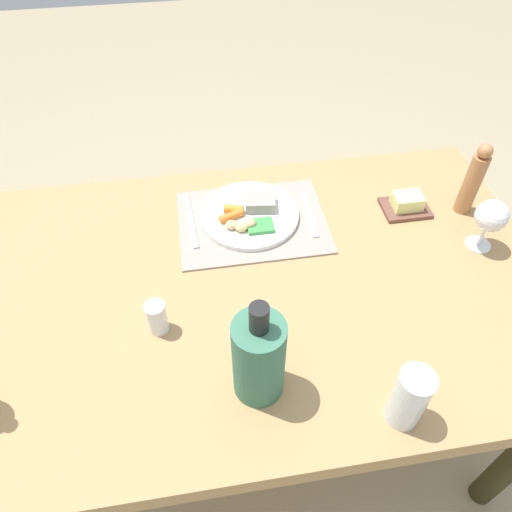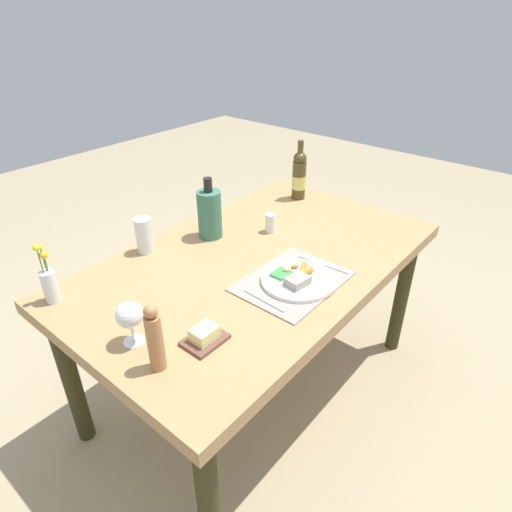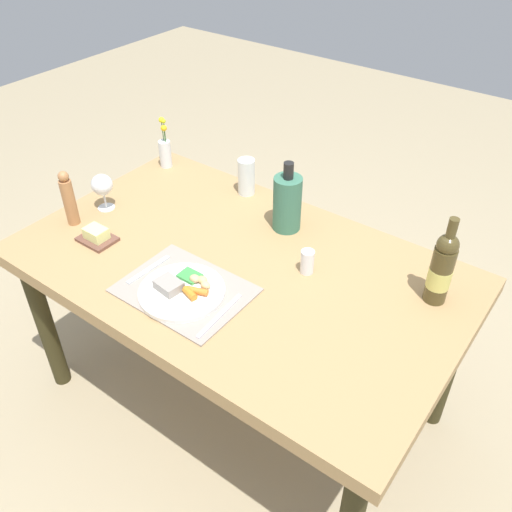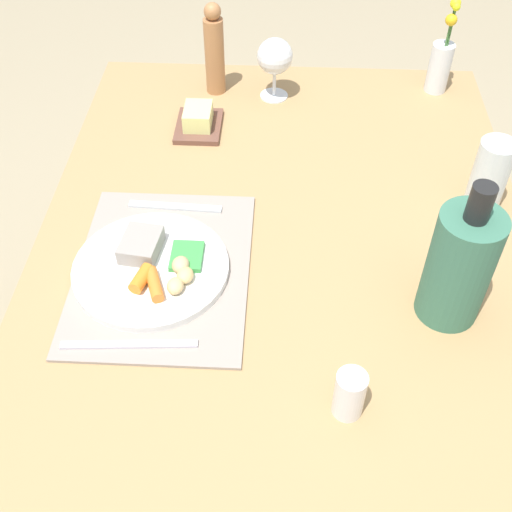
{
  "view_description": "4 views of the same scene",
  "coord_description": "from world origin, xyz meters",
  "px_view_note": "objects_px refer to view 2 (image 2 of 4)",
  "views": [
    {
      "loc": [
        0.1,
        0.75,
        1.64
      ],
      "look_at": [
        -0.03,
        -0.03,
        0.79
      ],
      "focal_mm": 33.75,
      "sensor_mm": 36.0,
      "label": 1
    },
    {
      "loc": [
        -1.16,
        -0.97,
        1.63
      ],
      "look_at": [
        -0.03,
        -0.02,
        0.76
      ],
      "focal_mm": 30.64,
      "sensor_mm": 36.0,
      "label": 2
    },
    {
      "loc": [
        0.92,
        -1.13,
        1.89
      ],
      "look_at": [
        0.08,
        -0.0,
        0.8
      ],
      "focal_mm": 38.39,
      "sensor_mm": 36.0,
      "label": 3
    },
    {
      "loc": [
        0.71,
        -0.01,
        1.57
      ],
      "look_at": [
        -0.04,
        -0.05,
        0.78
      ],
      "focal_mm": 45.02,
      "sensor_mm": 36.0,
      "label": 4
    }
  ],
  "objects_px": {
    "knife": "(324,264)",
    "salt_shaker": "(270,223)",
    "water_tumbler": "(144,237)",
    "flower_vase": "(49,283)",
    "butter_dish": "(205,336)",
    "dinner_plate": "(297,279)",
    "fork": "(265,300)",
    "cooler_bottle": "(210,213)",
    "wine_bottle": "(299,175)",
    "wine_glass": "(129,316)",
    "dining_table": "(257,274)",
    "pepper_mill": "(155,339)"
  },
  "relations": [
    {
      "from": "wine_bottle",
      "to": "pepper_mill",
      "type": "height_order",
      "value": "wine_bottle"
    },
    {
      "from": "fork",
      "to": "flower_vase",
      "type": "distance_m",
      "value": 0.73
    },
    {
      "from": "dining_table",
      "to": "water_tumbler",
      "type": "distance_m",
      "value": 0.48
    },
    {
      "from": "wine_glass",
      "to": "wine_bottle",
      "type": "relative_size",
      "value": 0.48
    },
    {
      "from": "butter_dish",
      "to": "salt_shaker",
      "type": "bearing_deg",
      "value": 23.1
    },
    {
      "from": "salt_shaker",
      "to": "cooler_bottle",
      "type": "height_order",
      "value": "cooler_bottle"
    },
    {
      "from": "dinner_plate",
      "to": "wine_bottle",
      "type": "xyz_separation_m",
      "value": [
        0.65,
        0.45,
        0.11
      ]
    },
    {
      "from": "dinner_plate",
      "to": "flower_vase",
      "type": "height_order",
      "value": "flower_vase"
    },
    {
      "from": "pepper_mill",
      "to": "wine_bottle",
      "type": "bearing_deg",
      "value": 17.61
    },
    {
      "from": "cooler_bottle",
      "to": "wine_bottle",
      "type": "bearing_deg",
      "value": -4.91
    },
    {
      "from": "dinner_plate",
      "to": "pepper_mill",
      "type": "bearing_deg",
      "value": 174.64
    },
    {
      "from": "cooler_bottle",
      "to": "butter_dish",
      "type": "bearing_deg",
      "value": -136.57
    },
    {
      "from": "butter_dish",
      "to": "wine_bottle",
      "type": "bearing_deg",
      "value": 21.11
    },
    {
      "from": "water_tumbler",
      "to": "salt_shaker",
      "type": "bearing_deg",
      "value": -31.2
    },
    {
      "from": "wine_bottle",
      "to": "dining_table",
      "type": "bearing_deg",
      "value": -159.77
    },
    {
      "from": "knife",
      "to": "wine_glass",
      "type": "relative_size",
      "value": 1.5
    },
    {
      "from": "salt_shaker",
      "to": "pepper_mill",
      "type": "distance_m",
      "value": 0.9
    },
    {
      "from": "flower_vase",
      "to": "butter_dish",
      "type": "bearing_deg",
      "value": -71.18
    },
    {
      "from": "cooler_bottle",
      "to": "pepper_mill",
      "type": "bearing_deg",
      "value": -145.75
    },
    {
      "from": "salt_shaker",
      "to": "wine_glass",
      "type": "xyz_separation_m",
      "value": [
        -0.84,
        -0.13,
        0.06
      ]
    },
    {
      "from": "cooler_bottle",
      "to": "wine_glass",
      "type": "relative_size",
      "value": 1.84
    },
    {
      "from": "water_tumbler",
      "to": "wine_bottle",
      "type": "xyz_separation_m",
      "value": [
        0.86,
        -0.16,
        0.06
      ]
    },
    {
      "from": "dinner_plate",
      "to": "wine_glass",
      "type": "distance_m",
      "value": 0.62
    },
    {
      "from": "knife",
      "to": "butter_dish",
      "type": "relative_size",
      "value": 1.68
    },
    {
      "from": "knife",
      "to": "salt_shaker",
      "type": "distance_m",
      "value": 0.36
    },
    {
      "from": "cooler_bottle",
      "to": "wine_glass",
      "type": "bearing_deg",
      "value": -154.27
    },
    {
      "from": "dinner_plate",
      "to": "flower_vase",
      "type": "xyz_separation_m",
      "value": [
        -0.63,
        0.58,
        0.06
      ]
    },
    {
      "from": "water_tumbler",
      "to": "salt_shaker",
      "type": "xyz_separation_m",
      "value": [
        0.47,
        -0.28,
        -0.02
      ]
    },
    {
      "from": "water_tumbler",
      "to": "flower_vase",
      "type": "relative_size",
      "value": 0.67
    },
    {
      "from": "cooler_bottle",
      "to": "flower_vase",
      "type": "bearing_deg",
      "value": 173.39
    },
    {
      "from": "flower_vase",
      "to": "cooler_bottle",
      "type": "xyz_separation_m",
      "value": [
        0.69,
        -0.08,
        0.03
      ]
    },
    {
      "from": "butter_dish",
      "to": "flower_vase",
      "type": "relative_size",
      "value": 0.58
    },
    {
      "from": "dining_table",
      "to": "cooler_bottle",
      "type": "relative_size",
      "value": 5.69
    },
    {
      "from": "fork",
      "to": "butter_dish",
      "type": "height_order",
      "value": "butter_dish"
    },
    {
      "from": "cooler_bottle",
      "to": "dining_table",
      "type": "bearing_deg",
      "value": -93.08
    },
    {
      "from": "salt_shaker",
      "to": "wine_bottle",
      "type": "height_order",
      "value": "wine_bottle"
    },
    {
      "from": "water_tumbler",
      "to": "butter_dish",
      "type": "relative_size",
      "value": 1.15
    },
    {
      "from": "dinner_plate",
      "to": "fork",
      "type": "bearing_deg",
      "value": 174.26
    },
    {
      "from": "knife",
      "to": "cooler_bottle",
      "type": "xyz_separation_m",
      "value": [
        -0.1,
        0.52,
        0.1
      ]
    },
    {
      "from": "dining_table",
      "to": "pepper_mill",
      "type": "distance_m",
      "value": 0.69
    },
    {
      "from": "fork",
      "to": "salt_shaker",
      "type": "distance_m",
      "value": 0.53
    },
    {
      "from": "water_tumbler",
      "to": "flower_vase",
      "type": "distance_m",
      "value": 0.42
    },
    {
      "from": "knife",
      "to": "salt_shaker",
      "type": "bearing_deg",
      "value": 70.7
    },
    {
      "from": "wine_bottle",
      "to": "flower_vase",
      "type": "bearing_deg",
      "value": 174.18
    },
    {
      "from": "water_tumbler",
      "to": "butter_dish",
      "type": "height_order",
      "value": "water_tumbler"
    },
    {
      "from": "dining_table",
      "to": "dinner_plate",
      "type": "bearing_deg",
      "value": -100.56
    },
    {
      "from": "dinner_plate",
      "to": "fork",
      "type": "relative_size",
      "value": 1.51
    },
    {
      "from": "knife",
      "to": "salt_shaker",
      "type": "height_order",
      "value": "salt_shaker"
    },
    {
      "from": "dining_table",
      "to": "wine_glass",
      "type": "bearing_deg",
      "value": -176.97
    },
    {
      "from": "butter_dish",
      "to": "dinner_plate",
      "type": "bearing_deg",
      "value": -4.11
    }
  ]
}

